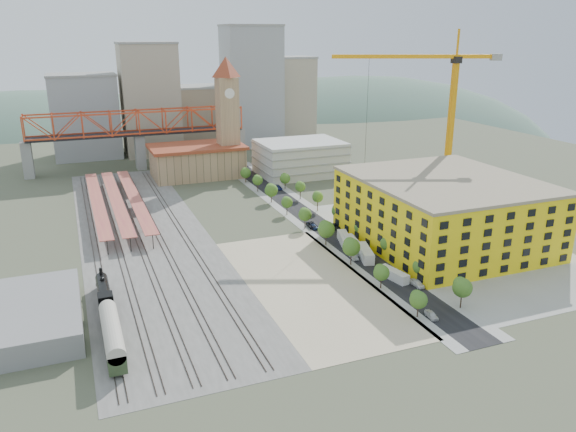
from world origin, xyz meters
name	(u,v)px	position (x,y,z in m)	size (l,w,h in m)	color
ground	(278,239)	(0.00, 0.00, 0.00)	(400.00, 400.00, 0.00)	#474C38
ballast_strip	(144,235)	(-36.00, 17.50, 0.03)	(36.00, 165.00, 0.06)	#605E59
dirt_lot	(309,283)	(-4.00, -31.50, 0.03)	(28.00, 67.00, 0.06)	tan
street_asphalt	(308,217)	(16.00, 15.00, 0.03)	(12.00, 170.00, 0.06)	black
sidewalk_west	(293,219)	(10.50, 15.00, 0.02)	(3.00, 170.00, 0.04)	gray
sidewalk_east	(324,215)	(21.50, 15.00, 0.02)	(3.00, 170.00, 0.04)	gray
construction_pad	(450,241)	(45.00, -20.00, 0.03)	(50.00, 90.00, 0.06)	gray
rail_tracks	(137,235)	(-37.80, 17.50, 0.15)	(26.56, 160.00, 0.18)	#382B23
platform_canopies	(116,199)	(-41.00, 45.00, 3.99)	(16.00, 80.00, 4.12)	#C66E4C
station_hall	(197,161)	(-5.00, 82.00, 6.67)	(38.00, 24.00, 13.10)	tan
clock_tower	(227,106)	(8.00, 79.99, 28.70)	(12.00, 12.00, 52.00)	tan
parking_garage	(300,158)	(36.00, 70.00, 7.00)	(34.00, 26.00, 14.00)	silver
truss_bridge	(138,126)	(-25.00, 105.00, 18.86)	(94.00, 9.60, 25.60)	gray
construction_building	(444,211)	(42.00, -20.00, 9.41)	(44.60, 50.60, 18.80)	yellow
warehouse	(23,317)	(-66.00, -30.00, 2.50)	(22.00, 32.00, 5.00)	gray
street_trees	(321,227)	(16.00, 5.00, 0.00)	(15.40, 124.40, 8.00)	#325F1C
skyline	(193,104)	(7.47, 142.31, 22.81)	(133.00, 46.00, 60.00)	#9EA0A3
distant_hills	(216,218)	(45.28, 260.00, -79.54)	(647.00, 264.00, 227.00)	#4C6B59
locomotive	(105,297)	(-50.00, -26.06, 2.20)	(3.06, 23.61, 5.90)	black
coach	(112,336)	(-50.00, -45.50, 3.29)	(3.39, 19.67, 6.18)	#2B371E
tower_crane	(442,100)	(62.05, 12.18, 35.84)	(51.49, 21.26, 58.08)	orange
site_trailer_a	(394,275)	(16.00, -36.69, 1.19)	(2.29, 8.72, 2.39)	silver
site_trailer_b	(365,253)	(16.00, -22.47, 1.42)	(2.74, 10.41, 2.85)	silver
site_trailer_c	(353,245)	(16.00, -15.59, 1.41)	(2.72, 10.32, 2.83)	silver
site_trailer_d	(344,239)	(16.00, -10.49, 1.31)	(2.52, 9.57, 2.62)	silver
car_0	(431,315)	(13.00, -56.43, 0.69)	(1.62, 4.03, 1.37)	silver
car_1	(354,256)	(13.00, -21.76, 0.72)	(1.53, 4.40, 1.45)	#A0A1A6
car_2	(312,225)	(13.00, 5.24, 0.76)	(2.52, 5.46, 1.52)	black
car_3	(313,227)	(13.00, 4.29, 0.65)	(1.82, 4.47, 1.30)	navy
car_4	(417,284)	(19.00, -42.31, 0.76)	(1.79, 4.45, 1.52)	white
car_5	(351,238)	(19.00, -8.88, 0.75)	(1.60, 4.57, 1.51)	gray
car_6	(335,227)	(19.00, 1.77, 0.67)	(2.24, 4.85, 1.35)	black
car_7	(279,188)	(19.00, 50.34, 0.69)	(1.94, 4.77, 1.38)	navy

